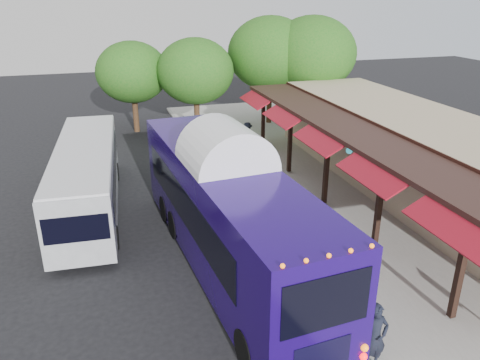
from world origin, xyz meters
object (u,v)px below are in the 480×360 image
object	(u,v)px
coach_bus	(227,208)
city_bus	(87,175)
ped_b	(268,209)
ped_c	(259,173)
ped_d	(247,135)
ped_a	(375,338)

from	to	relation	value
coach_bus	city_bus	bearing A→B (deg)	122.40
city_bus	ped_b	size ratio (longest dim) A/B	5.87
ped_c	ped_b	bearing A→B (deg)	31.27
ped_c	ped_d	xyz separation A→B (m)	(1.29, 5.90, 0.01)
coach_bus	ped_b	world-z (taller)	coach_bus
ped_b	city_bus	bearing A→B (deg)	-47.33
coach_bus	ped_d	bearing A→B (deg)	64.31
ped_d	coach_bus	bearing A→B (deg)	66.31
coach_bus	ped_d	xyz separation A→B (m)	(4.40, 11.53, -1.21)
coach_bus	ped_c	world-z (taller)	coach_bus
coach_bus	ped_a	bearing A→B (deg)	-75.46
coach_bus	ped_a	xyz separation A→B (m)	(2.05, -5.85, -1.05)
ped_b	ped_c	distance (m)	4.17
ped_c	ped_a	bearing A→B (deg)	40.74
city_bus	ped_d	size ratio (longest dim) A/B	6.83
coach_bus	ped_d	world-z (taller)	coach_bus
city_bus	ped_a	distance (m)	13.45
ped_d	ped_b	bearing A→B (deg)	73.87
ped_a	ped_b	bearing A→B (deg)	90.15
ped_b	ped_c	size ratio (longest dim) A/B	1.17
coach_bus	ped_c	xyz separation A→B (m)	(3.11, 5.63, -1.21)
coach_bus	city_bus	distance (m)	7.43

